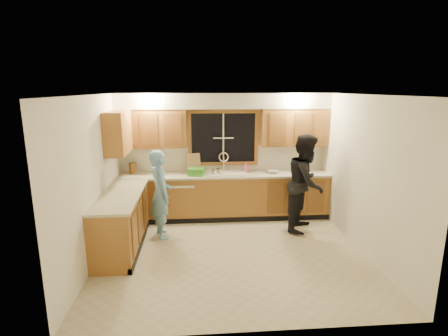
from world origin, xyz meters
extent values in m
plane|color=#C5B797|center=(0.00, 0.00, 0.00)|extent=(4.20, 4.20, 0.00)
plane|color=silver|center=(0.00, 0.00, 2.50)|extent=(4.20, 4.20, 0.00)
plane|color=white|center=(0.00, 1.90, 1.25)|extent=(4.20, 0.00, 4.20)
plane|color=white|center=(-2.10, 0.00, 1.25)|extent=(0.00, 3.80, 3.80)
plane|color=white|center=(2.10, 0.00, 1.25)|extent=(0.00, 3.80, 3.80)
cube|color=#A66C30|center=(0.00, 1.60, 0.44)|extent=(4.20, 0.60, 0.88)
cube|color=#A66C30|center=(-1.80, 0.35, 0.44)|extent=(0.60, 1.90, 0.88)
cube|color=beige|center=(0.00, 1.58, 0.90)|extent=(4.20, 0.63, 0.04)
cube|color=beige|center=(-1.79, 0.35, 0.90)|extent=(0.63, 1.90, 0.04)
cube|color=#A66C30|center=(-1.43, 1.73, 1.83)|extent=(1.35, 0.33, 0.75)
cube|color=#A66C30|center=(1.43, 1.73, 1.83)|extent=(1.35, 0.33, 0.75)
cube|color=#A66C30|center=(-1.94, 1.12, 1.83)|extent=(0.33, 0.90, 0.75)
cube|color=silver|center=(0.00, 1.72, 2.35)|extent=(4.20, 0.35, 0.30)
cube|color=black|center=(0.00, 1.90, 1.60)|extent=(1.30, 0.01, 1.00)
cube|color=#A66C30|center=(0.00, 1.89, 2.14)|extent=(1.44, 0.03, 0.07)
cube|color=#A66C30|center=(0.00, 1.89, 1.07)|extent=(1.44, 0.03, 0.07)
cube|color=#A66C30|center=(-0.69, 1.89, 1.60)|extent=(0.07, 0.03, 1.00)
cube|color=#A66C30|center=(0.69, 1.89, 1.60)|extent=(0.07, 0.03, 1.00)
cube|color=white|center=(0.00, 1.60, 0.93)|extent=(0.86, 0.52, 0.03)
cube|color=white|center=(-0.21, 1.60, 0.84)|extent=(0.38, 0.42, 0.18)
cube|color=white|center=(0.21, 1.60, 0.84)|extent=(0.38, 0.42, 0.18)
cylinder|color=silver|center=(0.00, 1.80, 1.08)|extent=(0.04, 0.04, 0.28)
torus|color=silver|center=(0.00, 1.80, 1.22)|extent=(0.21, 0.03, 0.21)
cube|color=white|center=(-0.85, 1.59, 0.41)|extent=(0.60, 0.56, 0.82)
cube|color=white|center=(-1.80, -0.22, 0.45)|extent=(0.58, 0.75, 0.90)
imported|color=#6AA5C9|center=(-1.20, 0.75, 0.78)|extent=(0.54, 0.66, 1.57)
imported|color=black|center=(1.44, 0.87, 0.90)|extent=(1.02, 1.10, 1.80)
cube|color=brown|center=(-1.83, 1.77, 1.03)|extent=(0.16, 0.15, 0.22)
cube|color=tan|center=(-0.62, 1.82, 1.11)|extent=(0.30, 0.18, 0.38)
cube|color=#369125|center=(-0.56, 1.52, 0.99)|extent=(0.36, 0.34, 0.14)
imported|color=#DC5481|center=(0.46, 1.74, 1.02)|extent=(0.11, 0.12, 0.21)
imported|color=silver|center=(0.98, 1.58, 0.95)|extent=(0.24, 0.24, 0.06)
cylinder|color=#B8AB8E|center=(-0.23, 1.41, 0.98)|extent=(0.08, 0.08, 0.13)
cylinder|color=#B8AB8E|center=(-0.13, 1.51, 0.98)|extent=(0.08, 0.08, 0.13)
camera|label=1|loc=(-0.54, -5.18, 2.59)|focal=28.00mm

